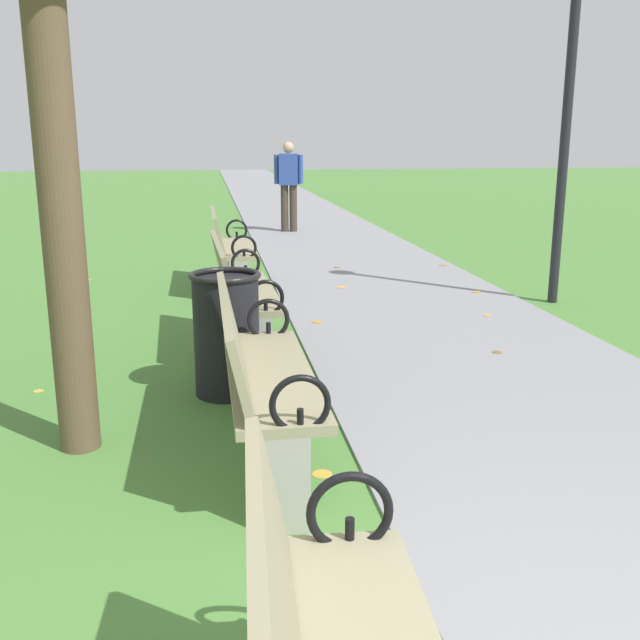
{
  "coord_description": "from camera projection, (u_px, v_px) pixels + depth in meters",
  "views": [
    {
      "loc": [
        -0.75,
        -1.3,
        1.69
      ],
      "look_at": [
        -0.05,
        3.21,
        0.55
      ],
      "focal_mm": 40.73,
      "sensor_mm": 36.0,
      "label": 1
    }
  ],
  "objects": [
    {
      "name": "paved_walkway",
      "position": [
        284.0,
        204.0,
        19.22
      ],
      "size": [
        2.56,
        44.0,
        0.02
      ],
      "primitive_type": "cube",
      "color": "gray",
      "rests_on": "ground"
    },
    {
      "name": "park_bench_2",
      "position": [
        260.0,
        374.0,
        3.84
      ],
      "size": [
        0.48,
        1.6,
        0.9
      ],
      "color": "gray",
      "rests_on": "ground"
    },
    {
      "name": "park_bench_3",
      "position": [
        241.0,
        292.0,
        5.89
      ],
      "size": [
        0.53,
        1.62,
        0.9
      ],
      "color": "gray",
      "rests_on": "ground"
    },
    {
      "name": "park_bench_4",
      "position": [
        230.0,
        247.0,
        8.29
      ],
      "size": [
        0.48,
        1.6,
        0.9
      ],
      "color": "gray",
      "rests_on": "ground"
    },
    {
      "name": "pedestrian_walking",
      "position": [
        289.0,
        182.0,
        13.27
      ],
      "size": [
        0.52,
        0.28,
        1.62
      ],
      "color": "#3D3328",
      "rests_on": "paved_walkway"
    },
    {
      "name": "trash_bin",
      "position": [
        227.0,
        333.0,
        4.87
      ],
      "size": [
        0.48,
        0.48,
        0.84
      ],
      "color": "black",
      "rests_on": "ground"
    },
    {
      "name": "lamp_post",
      "position": [
        570.0,
        75.0,
        7.18
      ],
      "size": [
        0.28,
        0.28,
        3.48
      ],
      "color": "black",
      "rests_on": "ground"
    },
    {
      "name": "scattered_leaves",
      "position": [
        276.0,
        370.0,
        5.42
      ],
      "size": [
        4.75,
        8.15,
        0.02
      ],
      "color": "gold",
      "rests_on": "ground"
    }
  ]
}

